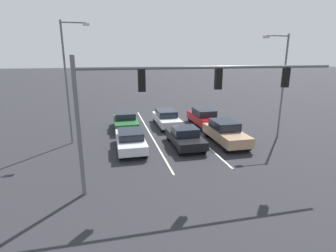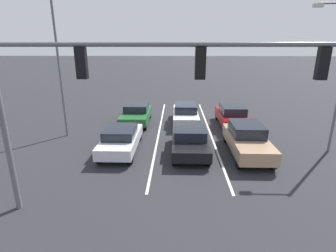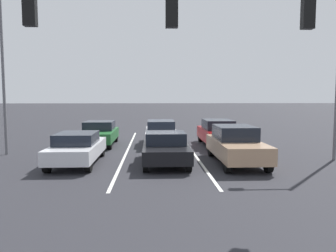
{
  "view_description": "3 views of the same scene",
  "coord_description": "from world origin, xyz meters",
  "px_view_note": "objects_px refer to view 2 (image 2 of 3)",
  "views": [
    {
      "loc": [
        4.99,
        22.97,
        6.26
      ],
      "look_at": [
        1.05,
        6.09,
        1.56
      ],
      "focal_mm": 28.0,
      "sensor_mm": 36.0,
      "label": 1
    },
    {
      "loc": [
        0.59,
        19.51,
        5.72
      ],
      "look_at": [
        1.03,
        5.28,
        1.27
      ],
      "focal_mm": 28.0,
      "sensor_mm": 36.0,
      "label": 2
    },
    {
      "loc": [
        0.38,
        20.12,
        2.91
      ],
      "look_at": [
        -0.33,
        5.35,
        1.57
      ],
      "focal_mm": 35.0,
      "sensor_mm": 36.0,
      "label": 3
    }
  ],
  "objects_px": {
    "car_white_midlane_second": "(185,113)",
    "car_maroon_leftlane_second": "(232,116)",
    "traffic_signal_gantry": "(130,80)",
    "car_black_midlane_front": "(190,141)",
    "car_tan_leftlane_front": "(247,139)",
    "car_silver_rightlane_front": "(121,139)",
    "car_darkgreen_rightlane_second": "(136,114)",
    "street_lamp_right_shoulder": "(61,59)"
  },
  "relations": [
    {
      "from": "car_white_midlane_second",
      "to": "car_maroon_leftlane_second",
      "type": "distance_m",
      "value": 3.4
    },
    {
      "from": "car_maroon_leftlane_second",
      "to": "traffic_signal_gantry",
      "type": "relative_size",
      "value": 0.36
    },
    {
      "from": "car_black_midlane_front",
      "to": "car_maroon_leftlane_second",
      "type": "xyz_separation_m",
      "value": [
        -3.28,
        -5.01,
        0.1
      ]
    },
    {
      "from": "car_white_midlane_second",
      "to": "car_maroon_leftlane_second",
      "type": "height_order",
      "value": "car_maroon_leftlane_second"
    },
    {
      "from": "car_black_midlane_front",
      "to": "car_tan_leftlane_front",
      "type": "height_order",
      "value": "car_tan_leftlane_front"
    },
    {
      "from": "car_silver_rightlane_front",
      "to": "car_tan_leftlane_front",
      "type": "relative_size",
      "value": 0.95
    },
    {
      "from": "car_darkgreen_rightlane_second",
      "to": "car_maroon_leftlane_second",
      "type": "height_order",
      "value": "car_maroon_leftlane_second"
    },
    {
      "from": "car_darkgreen_rightlane_second",
      "to": "car_maroon_leftlane_second",
      "type": "relative_size",
      "value": 0.93
    },
    {
      "from": "car_silver_rightlane_front",
      "to": "car_maroon_leftlane_second",
      "type": "bearing_deg",
      "value": -145.77
    },
    {
      "from": "car_darkgreen_rightlane_second",
      "to": "traffic_signal_gantry",
      "type": "relative_size",
      "value": 0.34
    },
    {
      "from": "car_white_midlane_second",
      "to": "street_lamp_right_shoulder",
      "type": "relative_size",
      "value": 0.55
    },
    {
      "from": "car_tan_leftlane_front",
      "to": "street_lamp_right_shoulder",
      "type": "height_order",
      "value": "street_lamp_right_shoulder"
    },
    {
      "from": "car_silver_rightlane_front",
      "to": "car_maroon_leftlane_second",
      "type": "distance_m",
      "value": 8.58
    },
    {
      "from": "car_white_midlane_second",
      "to": "car_maroon_leftlane_second",
      "type": "xyz_separation_m",
      "value": [
        -3.33,
        0.7,
        0.04
      ]
    },
    {
      "from": "car_tan_leftlane_front",
      "to": "car_darkgreen_rightlane_second",
      "type": "xyz_separation_m",
      "value": [
        6.83,
        -5.56,
        -0.09
      ]
    },
    {
      "from": "car_darkgreen_rightlane_second",
      "to": "traffic_signal_gantry",
      "type": "bearing_deg",
      "value": 98.07
    },
    {
      "from": "car_tan_leftlane_front",
      "to": "street_lamp_right_shoulder",
      "type": "relative_size",
      "value": 0.56
    },
    {
      "from": "traffic_signal_gantry",
      "to": "car_white_midlane_second",
      "type": "bearing_deg",
      "value": -101.12
    },
    {
      "from": "car_silver_rightlane_front",
      "to": "car_maroon_leftlane_second",
      "type": "xyz_separation_m",
      "value": [
        -7.09,
        -4.83,
        0.09
      ]
    },
    {
      "from": "car_white_midlane_second",
      "to": "street_lamp_right_shoulder",
      "type": "bearing_deg",
      "value": 22.13
    },
    {
      "from": "car_tan_leftlane_front",
      "to": "car_white_midlane_second",
      "type": "distance_m",
      "value": 6.5
    },
    {
      "from": "car_silver_rightlane_front",
      "to": "car_tan_leftlane_front",
      "type": "xyz_separation_m",
      "value": [
        -6.89,
        0.17,
        0.11
      ]
    },
    {
      "from": "car_black_midlane_front",
      "to": "car_silver_rightlane_front",
      "type": "bearing_deg",
      "value": -2.76
    },
    {
      "from": "car_tan_leftlane_front",
      "to": "car_darkgreen_rightlane_second",
      "type": "height_order",
      "value": "car_tan_leftlane_front"
    },
    {
      "from": "car_maroon_leftlane_second",
      "to": "street_lamp_right_shoulder",
      "type": "height_order",
      "value": "street_lamp_right_shoulder"
    },
    {
      "from": "car_tan_leftlane_front",
      "to": "car_maroon_leftlane_second",
      "type": "distance_m",
      "value": 5.0
    },
    {
      "from": "car_white_midlane_second",
      "to": "traffic_signal_gantry",
      "type": "xyz_separation_m",
      "value": [
        2.16,
        11.0,
        3.92
      ]
    },
    {
      "from": "car_white_midlane_second",
      "to": "street_lamp_right_shoulder",
      "type": "height_order",
      "value": "street_lamp_right_shoulder"
    },
    {
      "from": "car_silver_rightlane_front",
      "to": "car_maroon_leftlane_second",
      "type": "height_order",
      "value": "car_maroon_leftlane_second"
    },
    {
      "from": "car_black_midlane_front",
      "to": "car_maroon_leftlane_second",
      "type": "height_order",
      "value": "car_maroon_leftlane_second"
    },
    {
      "from": "car_tan_leftlane_front",
      "to": "street_lamp_right_shoulder",
      "type": "bearing_deg",
      "value": -13.52
    },
    {
      "from": "car_white_midlane_second",
      "to": "traffic_signal_gantry",
      "type": "distance_m",
      "value": 11.88
    },
    {
      "from": "car_black_midlane_front",
      "to": "car_white_midlane_second",
      "type": "bearing_deg",
      "value": -89.43
    },
    {
      "from": "car_silver_rightlane_front",
      "to": "car_tan_leftlane_front",
      "type": "bearing_deg",
      "value": 178.6
    },
    {
      "from": "car_silver_rightlane_front",
      "to": "car_darkgreen_rightlane_second",
      "type": "relative_size",
      "value": 1.05
    },
    {
      "from": "car_black_midlane_front",
      "to": "car_white_midlane_second",
      "type": "height_order",
      "value": "car_white_midlane_second"
    },
    {
      "from": "car_darkgreen_rightlane_second",
      "to": "traffic_signal_gantry",
      "type": "distance_m",
      "value": 11.66
    },
    {
      "from": "car_darkgreen_rightlane_second",
      "to": "street_lamp_right_shoulder",
      "type": "xyz_separation_m",
      "value": [
        3.94,
        2.97,
        4.13
      ]
    },
    {
      "from": "car_black_midlane_front",
      "to": "car_darkgreen_rightlane_second",
      "type": "bearing_deg",
      "value": -56.0
    },
    {
      "from": "car_white_midlane_second",
      "to": "car_darkgreen_rightlane_second",
      "type": "xyz_separation_m",
      "value": [
        3.7,
        0.14,
        -0.02
      ]
    },
    {
      "from": "car_maroon_leftlane_second",
      "to": "traffic_signal_gantry",
      "type": "height_order",
      "value": "traffic_signal_gantry"
    },
    {
      "from": "car_black_midlane_front",
      "to": "car_maroon_leftlane_second",
      "type": "bearing_deg",
      "value": -123.17
    }
  ]
}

